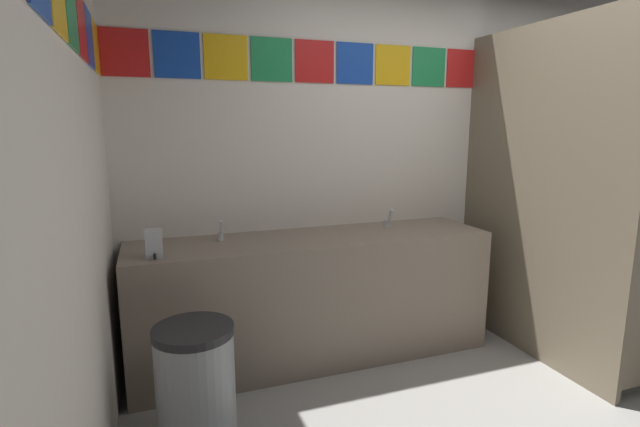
% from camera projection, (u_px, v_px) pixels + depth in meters
% --- Properties ---
extents(wall_back, '(4.42, 0.09, 2.80)m').
position_uv_depth(wall_back, '(422.00, 144.00, 3.58)').
color(wall_back, silver).
rests_on(wall_back, ground_plane).
extents(wall_side, '(0.09, 3.26, 2.80)m').
position_uv_depth(wall_side, '(39.00, 176.00, 1.29)').
color(wall_side, silver).
rests_on(wall_side, ground_plane).
extents(vanity_counter, '(2.34, 0.58, 0.83)m').
position_uv_depth(vanity_counter, '(314.00, 296.00, 3.13)').
color(vanity_counter, gray).
rests_on(vanity_counter, ground_plane).
extents(faucet_left, '(0.04, 0.10, 0.14)m').
position_uv_depth(faucet_left, '(221.00, 233.00, 2.93)').
color(faucet_left, silver).
rests_on(faucet_left, vanity_counter).
extents(faucet_right, '(0.04, 0.10, 0.14)m').
position_uv_depth(faucet_right, '(388.00, 220.00, 3.32)').
color(faucet_right, silver).
rests_on(faucet_right, vanity_counter).
extents(soap_dispenser, '(0.09, 0.09, 0.16)m').
position_uv_depth(soap_dispenser, '(154.00, 244.00, 2.55)').
color(soap_dispenser, '#B7BABF').
rests_on(soap_dispenser, vanity_counter).
extents(stall_divider, '(0.92, 1.42, 2.18)m').
position_uv_depth(stall_divider, '(589.00, 199.00, 2.90)').
color(stall_divider, '#726651').
rests_on(stall_divider, ground_plane).
extents(toilet, '(0.39, 0.49, 0.74)m').
position_uv_depth(toilet, '(556.00, 284.00, 3.71)').
color(toilet, white).
rests_on(toilet, ground_plane).
extents(trash_bin, '(0.38, 0.38, 0.61)m').
position_uv_depth(trash_bin, '(196.00, 386.00, 2.26)').
color(trash_bin, '#999EA3').
rests_on(trash_bin, ground_plane).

